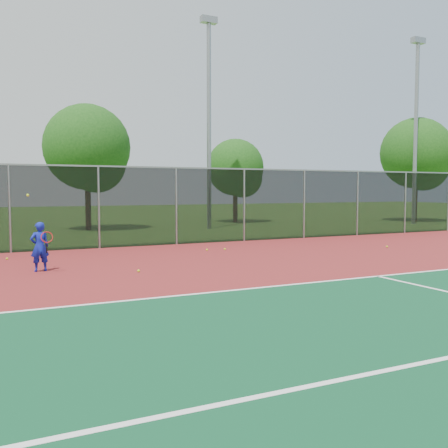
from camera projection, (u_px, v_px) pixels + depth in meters
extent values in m
plane|color=#33611B|center=(411.00, 313.00, 8.79)|extent=(120.00, 120.00, 0.00)
cube|color=maroon|center=(339.00, 292.00, 10.59)|extent=(30.00, 20.00, 0.02)
cube|color=white|center=(378.00, 276.00, 12.34)|extent=(22.00, 0.10, 0.00)
cube|color=black|center=(176.00, 206.00, 19.49)|extent=(30.00, 0.04, 3.00)
cube|color=gray|center=(176.00, 168.00, 19.38)|extent=(30.00, 0.06, 0.06)
imported|color=#111EA3|center=(40.00, 247.00, 13.10)|extent=(0.52, 0.38, 1.31)
cylinder|color=black|center=(47.00, 248.00, 12.94)|extent=(0.03, 0.15, 0.27)
torus|color=#A51414|center=(47.00, 237.00, 12.83)|extent=(0.30, 0.13, 0.29)
sphere|color=#C5EF1B|center=(28.00, 195.00, 12.99)|extent=(0.07, 0.07, 0.07)
sphere|color=#C5EF1B|center=(139.00, 271.00, 13.00)|extent=(0.07, 0.07, 0.07)
sphere|color=#C5EF1B|center=(387.00, 247.00, 18.47)|extent=(0.07, 0.07, 0.07)
sphere|color=#C5EF1B|center=(207.00, 250.00, 17.54)|extent=(0.07, 0.07, 0.07)
sphere|color=#C5EF1B|center=(225.00, 249.00, 17.74)|extent=(0.07, 0.07, 0.07)
sphere|color=#C5EF1B|center=(7.00, 259.00, 15.28)|extent=(0.07, 0.07, 0.07)
cylinder|color=gray|center=(209.00, 127.00, 27.25)|extent=(0.24, 0.24, 11.12)
cube|color=gray|center=(209.00, 20.00, 26.85)|extent=(0.90, 0.40, 0.35)
cylinder|color=gray|center=(416.00, 135.00, 30.98)|extent=(0.24, 0.24, 11.12)
cube|color=gray|center=(418.00, 41.00, 30.58)|extent=(0.90, 0.40, 0.35)
cylinder|color=#352013|center=(88.00, 206.00, 26.63)|extent=(0.30, 0.30, 2.56)
sphere|color=#174512|center=(87.00, 147.00, 26.41)|extent=(4.55, 4.55, 4.55)
sphere|color=#174512|center=(96.00, 163.00, 26.37)|extent=(3.13, 3.13, 3.13)
cylinder|color=#352013|center=(235.00, 206.00, 32.83)|extent=(0.30, 0.30, 2.10)
sphere|color=#174512|center=(235.00, 167.00, 32.65)|extent=(3.73, 3.73, 3.73)
sphere|color=#174512|center=(243.00, 178.00, 32.60)|extent=(2.56, 2.56, 2.56)
cylinder|color=#352013|center=(415.00, 202.00, 33.80)|extent=(0.30, 0.30, 2.68)
sphere|color=#174512|center=(416.00, 153.00, 33.57)|extent=(4.76, 4.76, 4.76)
sphere|color=#174512|center=(424.00, 166.00, 33.53)|extent=(3.27, 3.27, 3.27)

